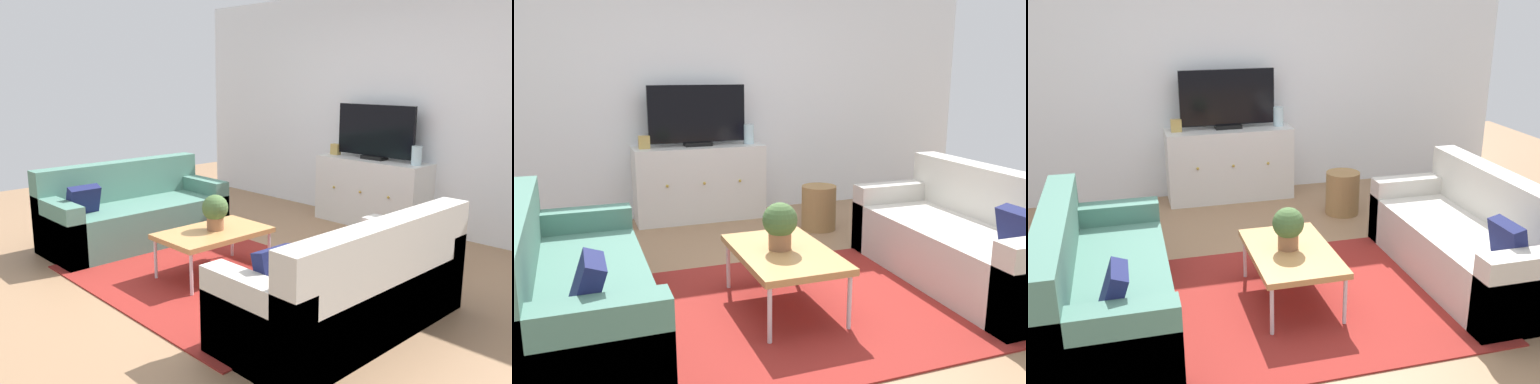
% 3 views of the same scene
% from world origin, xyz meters
% --- Properties ---
extents(ground_plane, '(10.00, 10.00, 0.00)m').
position_xyz_m(ground_plane, '(0.00, 0.00, 0.00)').
color(ground_plane, '#997251').
extents(wall_back, '(6.40, 0.12, 2.70)m').
position_xyz_m(wall_back, '(0.00, 2.55, 1.35)').
color(wall_back, white).
rests_on(wall_back, ground_plane).
extents(area_rug, '(2.50, 1.90, 0.01)m').
position_xyz_m(area_rug, '(0.00, -0.15, 0.01)').
color(area_rug, maroon).
rests_on(area_rug, ground_plane).
extents(couch_left_side, '(0.81, 1.85, 0.83)m').
position_xyz_m(couch_left_side, '(-1.43, -0.10, 0.28)').
color(couch_left_side, '#4C7A6B').
rests_on(couch_left_side, ground_plane).
extents(couch_right_side, '(0.81, 1.85, 0.83)m').
position_xyz_m(couch_right_side, '(1.43, -0.10, 0.28)').
color(couch_right_side, beige).
rests_on(couch_right_side, ground_plane).
extents(coffee_table, '(0.59, 0.94, 0.40)m').
position_xyz_m(coffee_table, '(-0.07, -0.10, 0.37)').
color(coffee_table, '#B7844C').
rests_on(coffee_table, ground_plane).
extents(potted_plant, '(0.23, 0.23, 0.31)m').
position_xyz_m(potted_plant, '(-0.08, -0.07, 0.58)').
color(potted_plant, '#936042').
rests_on(potted_plant, coffee_table).
extents(tv_console, '(1.34, 0.47, 0.78)m').
position_xyz_m(tv_console, '(-0.08, 2.27, 0.39)').
color(tv_console, silver).
rests_on(tv_console, ground_plane).
extents(flat_screen_tv, '(1.01, 0.16, 0.62)m').
position_xyz_m(flat_screen_tv, '(-0.08, 2.29, 1.09)').
color(flat_screen_tv, black).
rests_on(flat_screen_tv, tv_console).
extents(glass_vase, '(0.11, 0.11, 0.21)m').
position_xyz_m(glass_vase, '(0.47, 2.27, 0.88)').
color(glass_vase, silver).
rests_on(glass_vase, tv_console).
extents(mantel_clock, '(0.11, 0.07, 0.13)m').
position_xyz_m(mantel_clock, '(-0.63, 2.27, 0.84)').
color(mantel_clock, tan).
rests_on(mantel_clock, tv_console).
extents(wicker_basket, '(0.34, 0.34, 0.44)m').
position_xyz_m(wicker_basket, '(0.93, 1.49, 0.22)').
color(wicker_basket, '#9E7547').
rests_on(wicker_basket, ground_plane).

